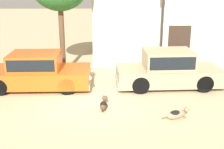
{
  "coord_description": "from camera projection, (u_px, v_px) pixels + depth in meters",
  "views": [
    {
      "loc": [
        0.79,
        -9.68,
        4.04
      ],
      "look_at": [
        0.9,
        0.2,
        0.9
      ],
      "focal_mm": 45.94,
      "sensor_mm": 36.0,
      "label": 1
    }
  ],
  "objects": [
    {
      "name": "ground_plane",
      "position": [
        87.0,
        100.0,
        10.44
      ],
      "size": [
        80.0,
        80.0,
        0.0
      ],
      "primitive_type": "plane",
      "color": "tan"
    },
    {
      "name": "parked_sedan_nearest",
      "position": [
        37.0,
        71.0,
        11.47
      ],
      "size": [
        4.4,
        1.91,
        1.44
      ],
      "rotation": [
        0.0,
        0.0,
        0.02
      ],
      "color": "#D15619",
      "rests_on": "ground_plane"
    },
    {
      "name": "parked_sedan_second",
      "position": [
        168.0,
        69.0,
        11.62
      ],
      "size": [
        4.38,
        1.92,
        1.51
      ],
      "rotation": [
        0.0,
        0.0,
        0.05
      ],
      "color": "tan",
      "rests_on": "ground_plane"
    },
    {
      "name": "stray_dog_spotted",
      "position": [
        104.0,
        104.0,
        9.65
      ],
      "size": [
        0.3,
        0.98,
        0.38
      ],
      "rotation": [
        0.0,
        0.0,
        1.45
      ],
      "color": "brown",
      "rests_on": "ground_plane"
    },
    {
      "name": "stray_dog_tan",
      "position": [
        177.0,
        114.0,
        8.94
      ],
      "size": [
        1.0,
        0.5,
        0.36
      ],
      "rotation": [
        0.0,
        0.0,
        0.41
      ],
      "color": "#997F60",
      "rests_on": "ground_plane"
    },
    {
      "name": "street_lamp",
      "position": [
        162.0,
        21.0,
        13.21
      ],
      "size": [
        0.22,
        0.22,
        3.73
      ],
      "color": "#2D2B28",
      "rests_on": "ground_plane"
    }
  ]
}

